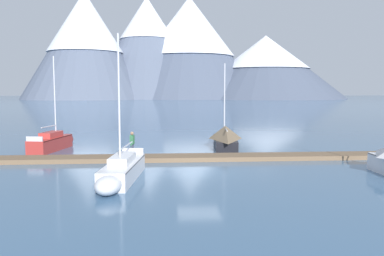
{
  "coord_description": "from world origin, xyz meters",
  "views": [
    {
      "loc": [
        -1.89,
        -22.26,
        4.73
      ],
      "look_at": [
        0.0,
        6.0,
        2.0
      ],
      "focal_mm": 36.31,
      "sensor_mm": 36.0,
      "label": 1
    }
  ],
  "objects_px": {
    "sailboat_nearest_berth": "(53,142)",
    "sailboat_mid_dock_port": "(225,137)",
    "person_on_dock": "(132,143)",
    "sailboat_second_berth": "(121,171)"
  },
  "relations": [
    {
      "from": "sailboat_nearest_berth",
      "to": "sailboat_mid_dock_port",
      "type": "bearing_deg",
      "value": 1.99
    },
    {
      "from": "sailboat_nearest_berth",
      "to": "person_on_dock",
      "type": "distance_m",
      "value": 8.83
    },
    {
      "from": "sailboat_nearest_berth",
      "to": "sailboat_second_berth",
      "type": "relative_size",
      "value": 0.99
    },
    {
      "from": "sailboat_nearest_berth",
      "to": "sailboat_mid_dock_port",
      "type": "relative_size",
      "value": 0.97
    },
    {
      "from": "sailboat_mid_dock_port",
      "to": "sailboat_nearest_berth",
      "type": "bearing_deg",
      "value": -178.01
    },
    {
      "from": "sailboat_second_berth",
      "to": "sailboat_mid_dock_port",
      "type": "xyz_separation_m",
      "value": [
        7.29,
        12.04,
        0.3
      ]
    },
    {
      "from": "sailboat_nearest_berth",
      "to": "person_on_dock",
      "type": "bearing_deg",
      "value": -39.52
    },
    {
      "from": "sailboat_second_berth",
      "to": "sailboat_nearest_berth",
      "type": "bearing_deg",
      "value": 120.14
    },
    {
      "from": "sailboat_nearest_berth",
      "to": "person_on_dock",
      "type": "xyz_separation_m",
      "value": [
        6.79,
        -5.6,
        0.63
      ]
    },
    {
      "from": "sailboat_second_berth",
      "to": "person_on_dock",
      "type": "xyz_separation_m",
      "value": [
        0.08,
        5.95,
        0.69
      ]
    }
  ]
}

